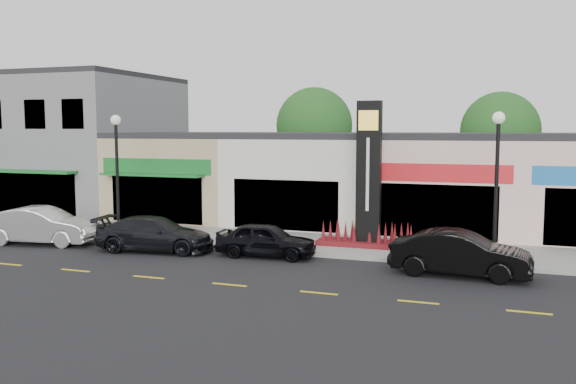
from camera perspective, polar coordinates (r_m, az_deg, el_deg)
name	(u,v)px	position (r m, az deg, el deg)	size (l,w,h in m)	color
ground	(264,265)	(22.62, -2.28, -6.87)	(120.00, 120.00, 0.00)	black
sidewalk	(301,243)	(26.61, 1.18, -4.75)	(52.00, 4.30, 0.15)	gray
curb	(283,252)	(24.52, -0.46, -5.67)	(52.00, 0.20, 0.15)	gray
building_grey_2story	(67,142)	(41.31, -19.99, 4.38)	(12.00, 10.95, 8.30)	slate
shop_beige	(201,173)	(36.13, -8.15, 1.73)	(7.00, 10.85, 4.80)	tan
shop_cream	(315,177)	(33.50, 2.55, 1.46)	(7.00, 10.01, 4.80)	beige
shop_pink_w	(446,180)	(32.19, 14.57, 1.09)	(7.00, 10.01, 4.80)	beige
tree_rear_west	(314,126)	(41.80, 2.47, 6.22)	(5.20, 5.20, 7.83)	#382619
tree_rear_mid	(500,131)	(40.00, 19.22, 5.42)	(4.80, 4.80, 7.29)	#382619
lamp_west_near	(117,163)	(28.14, -15.71, 2.59)	(0.44, 0.44, 5.47)	black
lamp_east_near	(497,172)	(23.05, 18.96, 1.80)	(0.44, 0.44, 5.47)	black
pylon_sign	(368,195)	(25.38, 7.54, -0.30)	(4.20, 1.30, 6.00)	#5C110F
car_white_van	(42,226)	(28.65, -22.05, -2.94)	(4.90, 1.71, 1.61)	silver
car_dark_sedan	(155,234)	(25.66, -12.34, -3.85)	(4.89, 1.99, 1.42)	black
car_black_sedan	(266,240)	(23.98, -2.07, -4.49)	(3.95, 1.59, 1.35)	black
car_black_conv	(460,254)	(21.67, 15.83, -5.57)	(4.69, 1.63, 1.54)	black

